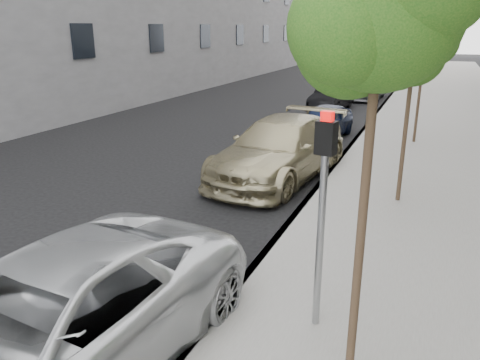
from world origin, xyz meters
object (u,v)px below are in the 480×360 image
Objects in this scene: tree_far at (429,22)px; signal_pole at (323,197)px; sedan_blue at (324,122)px; sedan_rear at (367,88)px; sedan_black at (332,97)px; suv at (280,149)px; tree_mid at (415,55)px; minivan at (49,325)px; tree_near at (384,9)px.

signal_pole is at bearing -93.10° from tree_far.
sedan_rear is (-0.00, 11.26, 0.01)m from sedan_blue.
sedan_black is at bearing 113.11° from signal_pole.
tree_mid is at bearing -9.57° from suv.
suv is at bearing 96.04° from minivan.
minivan is at bearing -129.24° from signal_pole.
signal_pole is at bearing -71.77° from sedan_blue.
tree_far is at bearing 90.00° from tree_mid.
tree_near reaches higher than minivan.
tree_near is at bearing -69.88° from sedan_blue.
tree_mid is at bearing 72.65° from minivan.
sedan_black is (-4.41, 6.30, -3.60)m from tree_far.
tree_far is 7.28m from suv.
minivan is 25.42m from sedan_rear.
sedan_blue is 11.26m from sedan_rear.
sedan_rear is at bearing 100.67° from tree_mid.
minivan is 8.80m from suv.
suv reaches higher than sedan_black.
sedan_black is at bearing 102.57° from suv.
sedan_blue is (-3.33, 12.89, -3.62)m from tree_near.
tree_far is 15.06m from minivan.
tree_near reaches higher than sedan_rear.
tree_far is 8.49m from sedan_black.
sedan_blue is 0.94× the size of sedan_black.
tree_far reaches higher than tree_mid.
tree_near is 1.01× the size of tree_far.
signal_pole is 0.53× the size of minivan.
minivan reaches higher than sedan_rear.
tree_far is at bearing 65.89° from suv.
sedan_black is at bearing 125.01° from tree_far.
minivan is (-3.33, -14.27, -3.47)m from tree_far.
tree_far is 1.32× the size of sedan_blue.
tree_mid is 1.12× the size of sedan_blue.
tree_near is 0.89× the size of minivan.
sedan_blue is (-3.33, 6.39, -2.88)m from tree_mid.
minivan is at bearing -82.32° from suv.
minivan is 1.41× the size of sedan_black.
signal_pole is at bearing -96.68° from tree_mid.
suv is 5.36m from sedan_blue.
tree_near reaches higher than signal_pole.
minivan reaches higher than sedan_blue.
suv is at bearing -84.71° from sedan_blue.
tree_mid is 0.75× the size of minivan.
tree_near is at bearing -80.54° from sedan_rear.
signal_pole is 0.79× the size of sedan_blue.
sedan_rear reaches higher than sedan_blue.
tree_near is 4.97m from minivan.
tree_mid is (-0.00, 6.50, -0.74)m from tree_near.
tree_far reaches higher than suv.
tree_far reaches higher than minivan.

